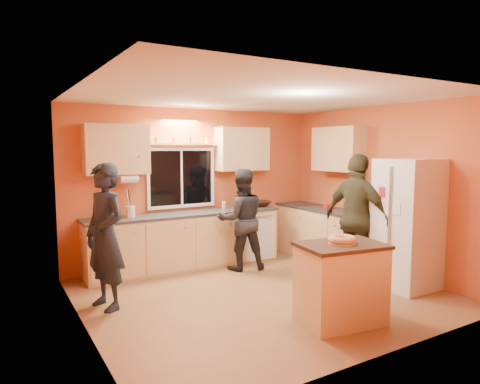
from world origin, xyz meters
TOP-DOWN VIEW (x-y plane):
  - ground at (0.00, 0.00)m, footprint 4.50×4.50m
  - room_shell at (0.12, 0.41)m, footprint 4.54×4.04m
  - back_counter at (0.01, 1.70)m, footprint 4.23×0.62m
  - right_counter at (1.95, 0.50)m, footprint 0.62×1.84m
  - refrigerator at (1.89, -0.80)m, footprint 0.72×0.70m
  - island at (0.24, -1.23)m, footprint 1.01×0.77m
  - bundt_pastry at (0.24, -1.23)m, footprint 0.31×0.31m
  - person_left at (-1.90, 0.56)m, footprint 0.60×0.75m
  - person_center at (0.37, 1.15)m, footprint 0.92×0.80m
  - person_right at (1.50, -0.24)m, footprint 0.61×1.15m
  - mixing_bowl at (1.10, 1.74)m, footprint 0.42×0.42m
  - utensil_crock at (-1.24, 1.74)m, footprint 0.14×0.14m
  - potted_plant at (2.02, -0.29)m, footprint 0.33×0.31m
  - red_box at (1.98, 0.88)m, footprint 0.17×0.13m

SIDE VIEW (x-z plane):
  - ground at x=0.00m, z-range 0.00..0.00m
  - back_counter at x=0.01m, z-range 0.00..0.90m
  - right_counter at x=1.95m, z-range 0.00..0.90m
  - island at x=0.24m, z-range 0.01..0.91m
  - person_center at x=0.37m, z-range 0.00..1.61m
  - person_left at x=-1.90m, z-range 0.00..1.77m
  - refrigerator at x=1.89m, z-range 0.00..1.80m
  - person_right at x=1.50m, z-range 0.00..1.87m
  - red_box at x=1.98m, z-range 0.90..0.97m
  - bundt_pastry at x=0.24m, z-range 0.90..0.99m
  - mixing_bowl at x=1.10m, z-range 0.90..1.00m
  - utensil_crock at x=-1.24m, z-range 0.90..1.07m
  - potted_plant at x=2.02m, z-range 0.90..1.19m
  - room_shell at x=0.12m, z-range 0.31..2.92m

